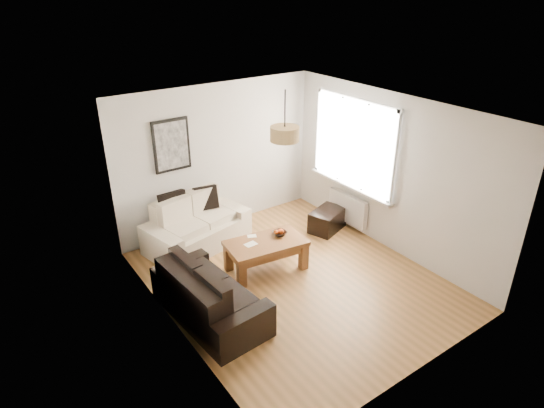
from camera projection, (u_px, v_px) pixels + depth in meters
floor at (295, 280)px, 7.05m from camera, size 4.50×4.50×0.00m
ceiling at (299, 112)px, 5.91m from camera, size 3.80×4.50×0.00m
wall_back at (218, 158)px, 8.14m from camera, size 3.80×0.04×2.60m
wall_front at (429, 280)px, 4.83m from camera, size 3.80×0.04×2.60m
wall_left at (170, 243)px, 5.50m from camera, size 0.04×4.50×2.60m
wall_right at (390, 174)px, 7.46m from camera, size 0.04×4.50×2.60m
window_bay at (354, 143)px, 7.90m from camera, size 0.14×1.90×1.60m
radiator at (348, 208)px, 8.41m from camera, size 0.10×0.90×0.52m
poster at (172, 145)px, 7.50m from camera, size 0.62×0.04×0.87m
pendant_shade at (285, 134)px, 6.29m from camera, size 0.40×0.40×0.20m
loveseat_cream at (197, 223)px, 7.80m from camera, size 1.86×1.27×0.84m
sofa_leather at (210, 292)px, 6.15m from camera, size 0.99×1.81×0.76m
coffee_table at (266, 255)px, 7.22m from camera, size 1.29×0.82×0.50m
ottoman at (327, 220)px, 8.39m from camera, size 0.78×0.63×0.39m
cushion_left at (174, 205)px, 7.65m from camera, size 0.46×0.16×0.45m
cushion_right at (206, 198)px, 7.97m from camera, size 0.42×0.19×0.40m
fruit_bowl at (280, 233)px, 7.29m from camera, size 0.23×0.23×0.05m
orange_a at (280, 231)px, 7.32m from camera, size 0.09×0.09×0.08m
orange_b at (281, 231)px, 7.31m from camera, size 0.11×0.11×0.09m
orange_c at (276, 232)px, 7.29m from camera, size 0.09×0.09×0.07m
papers at (251, 244)px, 7.03m from camera, size 0.20×0.14×0.01m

